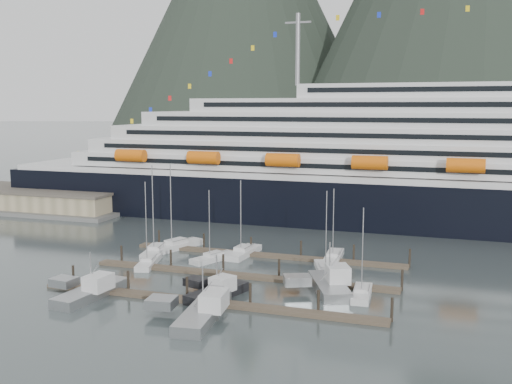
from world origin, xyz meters
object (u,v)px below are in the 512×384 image
(sailboat_d, at_px, (325,270))
(trawler_a, at_px, (91,291))
(sailboat_g, at_px, (333,258))
(sailboat_e, at_px, (176,246))
(sailboat_b, at_px, (149,263))
(warehouse, at_px, (41,201))
(sailboat_c, at_px, (214,258))
(trawler_b, at_px, (216,291))
(trawler_e, at_px, (328,285))
(sailboat_h, at_px, (362,294))
(cruise_ship, at_px, (480,171))
(sailboat_a, at_px, (156,252))
(sailboat_f, at_px, (243,253))
(trawler_c, at_px, (202,311))

(sailboat_d, distance_m, trawler_a, 35.25)
(sailboat_g, bearing_deg, sailboat_e, 87.83)
(sailboat_b, relative_size, trawler_a, 1.11)
(warehouse, relative_size, sailboat_c, 3.69)
(trawler_a, distance_m, trawler_b, 17.08)
(trawler_e, bearing_deg, sailboat_b, 58.23)
(sailboat_h, xyz_separation_m, trawler_e, (-4.84, 0.92, 0.55))
(sailboat_c, relative_size, sailboat_h, 0.97)
(cruise_ship, distance_m, sailboat_g, 45.77)
(cruise_ship, xyz_separation_m, sailboat_g, (-23.48, -37.53, -11.63))
(sailboat_g, xyz_separation_m, trawler_e, (2.74, -17.07, 0.55))
(sailboat_a, bearing_deg, warehouse, 46.30)
(sailboat_d, height_order, sailboat_g, sailboat_d)
(trawler_a, relative_size, trawler_b, 1.21)
(sailboat_b, xyz_separation_m, sailboat_h, (35.45, -5.21, -0.01))
(cruise_ship, distance_m, sailboat_f, 56.57)
(sailboat_b, relative_size, trawler_b, 1.35)
(warehouse, xyz_separation_m, sailboat_a, (48.30, -30.55, -1.79))
(sailboat_g, xyz_separation_m, trawler_c, (-9.67, -32.44, 0.50))
(sailboat_e, distance_m, trawler_b, 29.21)
(trawler_a, relative_size, trawler_c, 0.89)
(sailboat_a, distance_m, sailboat_e, 5.04)
(sailboat_h, bearing_deg, trawler_c, 125.60)
(sailboat_b, height_order, sailboat_e, sailboat_e)
(trawler_b, relative_size, trawler_c, 0.73)
(sailboat_h, xyz_separation_m, trawler_b, (-18.62, -6.55, 0.44))
(sailboat_a, bearing_deg, sailboat_h, -119.03)
(sailboat_b, bearing_deg, trawler_b, -139.85)
(sailboat_c, bearing_deg, cruise_ship, -19.80)
(sailboat_a, relative_size, sailboat_c, 1.30)
(cruise_ship, distance_m, sailboat_d, 52.28)
(sailboat_f, distance_m, trawler_c, 31.12)
(sailboat_b, bearing_deg, sailboat_f, -63.61)
(sailboat_c, height_order, sailboat_f, sailboat_f)
(sailboat_e, xyz_separation_m, trawler_b, (17.56, -23.34, 0.40))
(sailboat_e, bearing_deg, sailboat_b, -156.57)
(warehouse, distance_m, sailboat_b, 62.99)
(sailboat_b, bearing_deg, sailboat_a, 4.23)
(sailboat_f, bearing_deg, sailboat_d, -106.28)
(trawler_a, relative_size, trawler_e, 1.03)
(sailboat_g, relative_size, trawler_c, 0.88)
(cruise_ship, relative_size, sailboat_h, 16.41)
(sailboat_b, relative_size, sailboat_c, 1.14)
(trawler_e, bearing_deg, sailboat_c, 40.67)
(cruise_ship, xyz_separation_m, sailboat_f, (-38.92, -39.38, -11.60))
(sailboat_d, bearing_deg, sailboat_c, 66.62)
(sailboat_f, relative_size, trawler_a, 1.08)
(sailboat_b, xyz_separation_m, sailboat_g, (27.87, 12.79, -0.01))
(warehouse, bearing_deg, cruise_ship, 7.23)
(sailboat_g, height_order, sailboat_h, sailboat_h)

